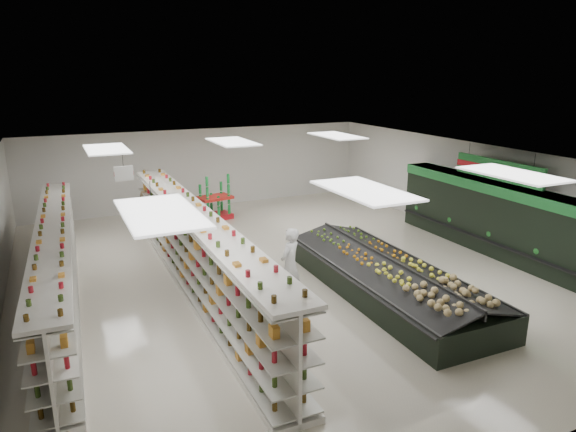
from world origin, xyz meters
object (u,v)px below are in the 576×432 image
gondola_center (197,255)px  shopper_main (290,264)px  soda_endcap (215,199)px  gondola_left (57,268)px  shopper_background (147,213)px  produce_island (387,277)px

gondola_center → shopper_main: 2.43m
shopper_main → soda_endcap: bearing=-128.7°
gondola_left → shopper_main: (5.13, -2.31, 0.06)m
gondola_left → soda_endcap: gondola_left is taller
gondola_center → shopper_main: (1.90, -1.52, -0.04)m
gondola_center → shopper_background: bearing=93.6°
gondola_center → shopper_main: size_ratio=6.54×
gondola_left → soda_endcap: bearing=46.1°
soda_endcap → shopper_background: 2.83m
gondola_center → shopper_main: bearing=-38.6°
soda_endcap → shopper_background: bearing=-161.0°
produce_island → shopper_background: (-4.56, 7.50, 0.33)m
soda_endcap → shopper_main: shopper_main is taller
produce_island → shopper_background: shopper_background is taller
gondola_left → shopper_main: gondola_left is taller
soda_endcap → gondola_center: bearing=-110.9°
gondola_left → produce_island: gondola_left is taller
gondola_left → gondola_center: gondola_center is taller
gondola_center → shopper_background: 5.25m
produce_island → shopper_main: size_ratio=3.65×
gondola_left → shopper_background: 5.32m
produce_island → soda_endcap: 8.63m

